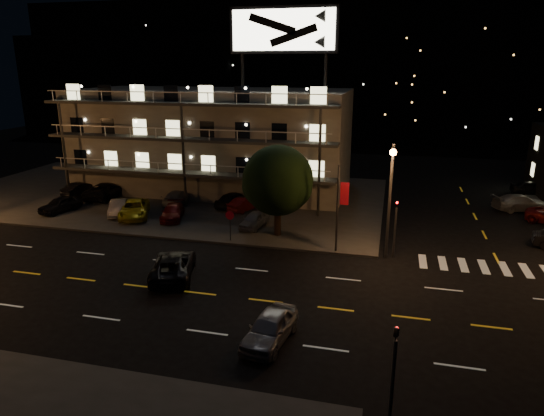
% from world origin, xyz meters
% --- Properties ---
extents(ground, '(140.00, 140.00, 0.00)m').
position_xyz_m(ground, '(0.00, 0.00, 0.00)').
color(ground, black).
rests_on(ground, ground).
extents(curb_nw, '(44.00, 24.00, 0.15)m').
position_xyz_m(curb_nw, '(-14.00, 20.00, 0.07)').
color(curb_nw, '#353533').
rests_on(curb_nw, ground).
extents(motel, '(28.00, 13.80, 18.10)m').
position_xyz_m(motel, '(-9.94, 23.88, 5.34)').
color(motel, '#9B9687').
rests_on(motel, ground).
extents(hill_backdrop, '(120.00, 25.00, 24.00)m').
position_xyz_m(hill_backdrop, '(-5.94, 68.78, 11.55)').
color(hill_backdrop, black).
rests_on(hill_backdrop, ground).
extents(streetlight_nc, '(0.44, 1.92, 8.00)m').
position_xyz_m(streetlight_nc, '(8.50, 7.94, 4.96)').
color(streetlight_nc, '#2D2D30').
rests_on(streetlight_nc, ground).
extents(signal_nw, '(0.20, 0.27, 4.60)m').
position_xyz_m(signal_nw, '(9.00, 8.50, 2.57)').
color(signal_nw, '#2D2D30').
rests_on(signal_nw, ground).
extents(signal_sw, '(0.20, 0.27, 4.60)m').
position_xyz_m(signal_sw, '(9.00, -8.50, 2.57)').
color(signal_sw, '#2D2D30').
rests_on(signal_sw, ground).
extents(banner_north, '(0.83, 0.16, 6.40)m').
position_xyz_m(banner_north, '(5.09, 8.40, 3.43)').
color(banner_north, '#2D2D30').
rests_on(banner_north, ground).
extents(stop_sign, '(0.91, 0.11, 2.61)m').
position_xyz_m(stop_sign, '(-3.00, 8.57, 1.71)').
color(stop_sign, '#2D2D30').
rests_on(stop_sign, ground).
extents(tree, '(5.61, 5.41, 7.07)m').
position_xyz_m(tree, '(0.12, 10.71, 4.35)').
color(tree, black).
rests_on(tree, curb_nw).
extents(lot_car_0, '(2.62, 4.28, 1.36)m').
position_xyz_m(lot_car_0, '(-20.37, 12.04, 0.83)').
color(lot_car_0, black).
rests_on(lot_car_0, curb_nw).
extents(lot_car_1, '(2.75, 4.08, 1.27)m').
position_xyz_m(lot_car_1, '(-14.79, 12.50, 0.79)').
color(lot_car_1, gray).
rests_on(lot_car_1, curb_nw).
extents(lot_car_2, '(4.19, 5.60, 1.41)m').
position_xyz_m(lot_car_2, '(-13.06, 12.21, 0.86)').
color(lot_car_2, gold).
rests_on(lot_car_2, curb_nw).
extents(lot_car_3, '(2.80, 4.49, 1.21)m').
position_xyz_m(lot_car_3, '(-9.57, 12.50, 0.76)').
color(lot_car_3, '#5F0E0D').
rests_on(lot_car_3, curb_nw).
extents(lot_car_4, '(1.95, 3.77, 1.23)m').
position_xyz_m(lot_car_4, '(-2.13, 12.04, 0.76)').
color(lot_car_4, gray).
rests_on(lot_car_4, curb_nw).
extents(lot_car_5, '(2.60, 4.39, 1.37)m').
position_xyz_m(lot_car_5, '(-21.89, 17.50, 0.83)').
color(lot_car_5, black).
rests_on(lot_car_5, curb_nw).
extents(lot_car_6, '(2.56, 5.55, 1.54)m').
position_xyz_m(lot_car_6, '(-18.89, 17.33, 0.92)').
color(lot_car_6, black).
rests_on(lot_car_6, curb_nw).
extents(lot_car_7, '(1.93, 4.49, 1.29)m').
position_xyz_m(lot_car_7, '(-11.13, 17.02, 0.79)').
color(lot_car_7, gray).
rests_on(lot_car_7, curb_nw).
extents(lot_car_8, '(3.01, 4.67, 1.48)m').
position_xyz_m(lot_car_8, '(-5.53, 17.21, 0.89)').
color(lot_car_8, black).
rests_on(lot_car_8, curb_nw).
extents(lot_car_9, '(2.70, 3.97, 1.24)m').
position_xyz_m(lot_car_9, '(-4.21, 16.45, 0.77)').
color(lot_car_9, '#5F0E0D').
rests_on(lot_car_9, curb_nw).
extents(side_car_2, '(5.49, 3.63, 1.48)m').
position_xyz_m(side_car_2, '(20.31, 23.00, 0.74)').
color(side_car_2, gray).
rests_on(side_car_2, ground).
extents(side_car_3, '(4.30, 1.86, 1.44)m').
position_xyz_m(side_car_3, '(22.89, 29.58, 0.72)').
color(side_car_3, black).
rests_on(side_car_3, ground).
extents(road_car_east, '(2.34, 4.51, 1.47)m').
position_xyz_m(road_car_east, '(3.27, -4.01, 0.73)').
color(road_car_east, gray).
rests_on(road_car_east, ground).
extents(road_car_west, '(3.96, 5.86, 1.49)m').
position_xyz_m(road_car_west, '(-4.56, 1.89, 0.75)').
color(road_car_west, black).
rests_on(road_car_west, ground).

